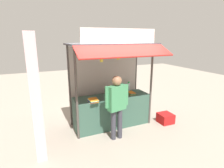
{
  "coord_description": "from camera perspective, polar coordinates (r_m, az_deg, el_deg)",
  "views": [
    {
      "loc": [
        -1.97,
        -4.44,
        2.49
      ],
      "look_at": [
        0.0,
        0.0,
        1.24
      ],
      "focal_mm": 29.04,
      "sensor_mm": 36.0,
      "label": 1
    }
  ],
  "objects": [
    {
      "name": "stall_structure",
      "position": [
        5.07,
        -0.68,
        4.76
      ],
      "size": [
        2.35,
        1.58,
        2.71
      ],
      "color": "#4C4742",
      "rests_on": "ground"
    },
    {
      "name": "neighbour_wall",
      "position": [
        4.89,
        -23.19,
        -0.85
      ],
      "size": [
        0.2,
        2.4,
        2.61
      ],
      "primitive_type": "cube",
      "color": "beige",
      "rests_on": "ground"
    },
    {
      "name": "banana_bunch_leftmost",
      "position": [
        4.32,
        -3.36,
        7.9
      ],
      "size": [
        0.1,
        0.1,
        0.3
      ],
      "color": "#332D23"
    },
    {
      "name": "ground_plane",
      "position": [
        5.46,
        0.0,
        -12.75
      ],
      "size": [
        20.0,
        20.0,
        0.0
      ],
      "primitive_type": "plane",
      "color": "#9E9384"
    },
    {
      "name": "magazine_stack_rear_center",
      "position": [
        4.65,
        -5.91,
        -5.24
      ],
      "size": [
        0.25,
        0.3,
        0.08
      ],
      "color": "white",
      "rests_on": "stall_counter"
    },
    {
      "name": "banana_bunch_inner_right",
      "position": [
        4.48,
        1.95,
        8.67
      ],
      "size": [
        0.1,
        0.1,
        0.27
      ],
      "color": "#332D23"
    },
    {
      "name": "vendor_person",
      "position": [
        4.41,
        1.51,
        -5.68
      ],
      "size": [
        0.62,
        0.3,
        1.63
      ],
      "rotation": [
        0.0,
        0.0,
        0.23
      ],
      "color": "#383842",
      "rests_on": "ground"
    },
    {
      "name": "water_bottle_far_left",
      "position": [
        5.56,
        5.26,
        -0.89
      ],
      "size": [
        0.08,
        0.08,
        0.3
      ],
      "color": "silver",
      "rests_on": "stall_counter"
    },
    {
      "name": "stall_counter",
      "position": [
        5.27,
        0.0,
        -8.42
      ],
      "size": [
        2.15,
        0.66,
        0.89
      ],
      "primitive_type": "cube",
      "color": "#385B4C",
      "rests_on": "ground"
    },
    {
      "name": "water_bottle_center",
      "position": [
        5.14,
        0.61,
        -2.1
      ],
      "size": [
        0.08,
        0.08,
        0.29
      ],
      "color": "silver",
      "rests_on": "stall_counter"
    },
    {
      "name": "water_bottle_mid_left",
      "position": [
        5.33,
        -0.82,
        -1.74
      ],
      "size": [
        0.07,
        0.07,
        0.25
      ],
      "color": "silver",
      "rests_on": "stall_counter"
    },
    {
      "name": "plastic_crate",
      "position": [
        5.77,
        16.48,
        -10.27
      ],
      "size": [
        0.41,
        0.41,
        0.28
      ],
      "primitive_type": "cube",
      "rotation": [
        0.0,
        0.0,
        -0.03
      ],
      "color": "red",
      "rests_on": "ground"
    },
    {
      "name": "magazine_stack_mid_right",
      "position": [
        5.36,
        6.05,
        -2.78
      ],
      "size": [
        0.2,
        0.31,
        0.05
      ],
      "color": "yellow",
      "rests_on": "stall_counter"
    }
  ]
}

